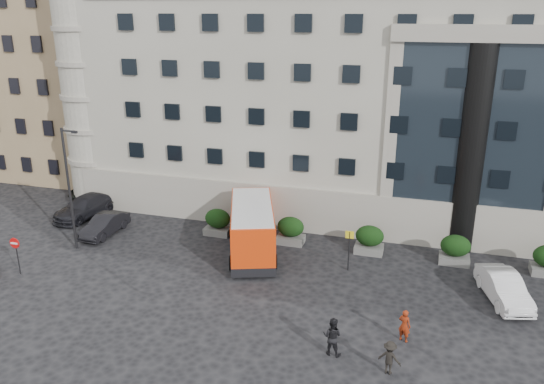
{
  "coord_description": "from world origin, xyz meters",
  "views": [
    {
      "loc": [
        9.3,
        -23.62,
        14.74
      ],
      "look_at": [
        1.18,
        3.56,
        5.0
      ],
      "focal_mm": 35.0,
      "sensor_mm": 36.0,
      "label": 1
    }
  ],
  "objects_px": {
    "bus_stop_sign": "(349,244)",
    "pedestrian_a": "(404,326)",
    "hedge_c": "(369,239)",
    "hedge_b": "(291,230)",
    "hedge_d": "(455,249)",
    "no_entry_sign": "(16,248)",
    "pedestrian_c": "(390,358)",
    "minibus": "(252,227)",
    "pedestrian_b": "(332,336)",
    "red_truck": "(159,163)",
    "parked_car_d": "(94,188)",
    "hedge_a": "(218,222)",
    "parked_car_c": "(85,207)",
    "parked_car_b": "(105,225)",
    "street_lamp": "(70,185)",
    "white_taxi": "(504,288)"
  },
  "relations": [
    {
      "from": "parked_car_d",
      "to": "pedestrian_c",
      "type": "bearing_deg",
      "value": -25.74
    },
    {
      "from": "hedge_c",
      "to": "bus_stop_sign",
      "type": "height_order",
      "value": "bus_stop_sign"
    },
    {
      "from": "parked_car_d",
      "to": "white_taxi",
      "type": "bearing_deg",
      "value": -8.54
    },
    {
      "from": "minibus",
      "to": "hedge_c",
      "type": "bearing_deg",
      "value": -3.77
    },
    {
      "from": "minibus",
      "to": "red_truck",
      "type": "bearing_deg",
      "value": 116.76
    },
    {
      "from": "hedge_b",
      "to": "hedge_d",
      "type": "xyz_separation_m",
      "value": [
        10.4,
        0.0,
        0.0
      ]
    },
    {
      "from": "hedge_c",
      "to": "parked_car_d",
      "type": "xyz_separation_m",
      "value": [
        -23.4,
        4.56,
        -0.27
      ]
    },
    {
      "from": "bus_stop_sign",
      "to": "parked_car_c",
      "type": "xyz_separation_m",
      "value": [
        -20.33,
        3.05,
        -0.95
      ]
    },
    {
      "from": "hedge_a",
      "to": "hedge_d",
      "type": "xyz_separation_m",
      "value": [
        15.6,
        0.0,
        0.0
      ]
    },
    {
      "from": "parked_car_b",
      "to": "parked_car_d",
      "type": "xyz_separation_m",
      "value": [
        -5.5,
        6.82,
        -0.03
      ]
    },
    {
      "from": "pedestrian_a",
      "to": "parked_car_c",
      "type": "bearing_deg",
      "value": 2.04
    },
    {
      "from": "bus_stop_sign",
      "to": "red_truck",
      "type": "distance_m",
      "value": 23.74
    },
    {
      "from": "hedge_b",
      "to": "street_lamp",
      "type": "xyz_separation_m",
      "value": [
        -13.14,
        -4.8,
        3.44
      ]
    },
    {
      "from": "minibus",
      "to": "pedestrian_b",
      "type": "bearing_deg",
      "value": -72.75
    },
    {
      "from": "hedge_c",
      "to": "parked_car_c",
      "type": "distance_m",
      "value": 21.24
    },
    {
      "from": "red_truck",
      "to": "parked_car_c",
      "type": "xyz_separation_m",
      "value": [
        -0.73,
        -10.33,
        -0.65
      ]
    },
    {
      "from": "no_entry_sign",
      "to": "pedestrian_a",
      "type": "height_order",
      "value": "no_entry_sign"
    },
    {
      "from": "bus_stop_sign",
      "to": "pedestrian_a",
      "type": "xyz_separation_m",
      "value": [
        3.62,
        -6.39,
        -0.92
      ]
    },
    {
      "from": "hedge_a",
      "to": "white_taxi",
      "type": "bearing_deg",
      "value": -12.32
    },
    {
      "from": "no_entry_sign",
      "to": "pedestrian_c",
      "type": "bearing_deg",
      "value": -7.77
    },
    {
      "from": "no_entry_sign",
      "to": "parked_car_d",
      "type": "height_order",
      "value": "no_entry_sign"
    },
    {
      "from": "parked_car_b",
      "to": "white_taxi",
      "type": "bearing_deg",
      "value": -1.68
    },
    {
      "from": "hedge_c",
      "to": "parked_car_d",
      "type": "distance_m",
      "value": 23.84
    },
    {
      "from": "no_entry_sign",
      "to": "pedestrian_b",
      "type": "bearing_deg",
      "value": -6.94
    },
    {
      "from": "hedge_a",
      "to": "pedestrian_a",
      "type": "bearing_deg",
      "value": -35.02
    },
    {
      "from": "red_truck",
      "to": "parked_car_d",
      "type": "relative_size",
      "value": 1.16
    },
    {
      "from": "hedge_c",
      "to": "street_lamp",
      "type": "relative_size",
      "value": 0.23
    },
    {
      "from": "parked_car_d",
      "to": "pedestrian_b",
      "type": "distance_m",
      "value": 27.92
    },
    {
      "from": "hedge_d",
      "to": "street_lamp",
      "type": "distance_m",
      "value": 24.27
    },
    {
      "from": "hedge_b",
      "to": "red_truck",
      "type": "relative_size",
      "value": 0.34
    },
    {
      "from": "hedge_b",
      "to": "street_lamp",
      "type": "height_order",
      "value": "street_lamp"
    },
    {
      "from": "hedge_a",
      "to": "parked_car_d",
      "type": "distance_m",
      "value": 13.78
    },
    {
      "from": "parked_car_d",
      "to": "pedestrian_c",
      "type": "distance_m",
      "value": 30.43
    },
    {
      "from": "hedge_a",
      "to": "bus_stop_sign",
      "type": "height_order",
      "value": "bus_stop_sign"
    },
    {
      "from": "no_entry_sign",
      "to": "pedestrian_a",
      "type": "bearing_deg",
      "value": -0.92
    },
    {
      "from": "bus_stop_sign",
      "to": "white_taxi",
      "type": "distance_m",
      "value": 8.6
    },
    {
      "from": "red_truck",
      "to": "pedestrian_a",
      "type": "relative_size",
      "value": 3.35
    },
    {
      "from": "hedge_c",
      "to": "red_truck",
      "type": "distance_m",
      "value": 23.08
    },
    {
      "from": "red_truck",
      "to": "pedestrian_a",
      "type": "height_order",
      "value": "red_truck"
    },
    {
      "from": "hedge_c",
      "to": "hedge_b",
      "type": "bearing_deg",
      "value": 180.0
    },
    {
      "from": "pedestrian_a",
      "to": "pedestrian_b",
      "type": "bearing_deg",
      "value": 56.34
    },
    {
      "from": "parked_car_b",
      "to": "street_lamp",
      "type": "bearing_deg",
      "value": -97.75
    },
    {
      "from": "hedge_b",
      "to": "pedestrian_c",
      "type": "height_order",
      "value": "hedge_b"
    },
    {
      "from": "hedge_a",
      "to": "bus_stop_sign",
      "type": "xyz_separation_m",
      "value": [
        9.5,
        -2.8,
        0.8
      ]
    },
    {
      "from": "parked_car_d",
      "to": "pedestrian_c",
      "type": "relative_size",
      "value": 3.06
    },
    {
      "from": "hedge_d",
      "to": "hedge_a",
      "type": "bearing_deg",
      "value": 180.0
    },
    {
      "from": "hedge_a",
      "to": "hedge_b",
      "type": "xyz_separation_m",
      "value": [
        5.2,
        0.0,
        0.0
      ]
    },
    {
      "from": "street_lamp",
      "to": "pedestrian_b",
      "type": "bearing_deg",
      "value": -19.46
    },
    {
      "from": "red_truck",
      "to": "hedge_a",
      "type": "bearing_deg",
      "value": -54.46
    },
    {
      "from": "red_truck",
      "to": "pedestrian_b",
      "type": "height_order",
      "value": "red_truck"
    }
  ]
}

